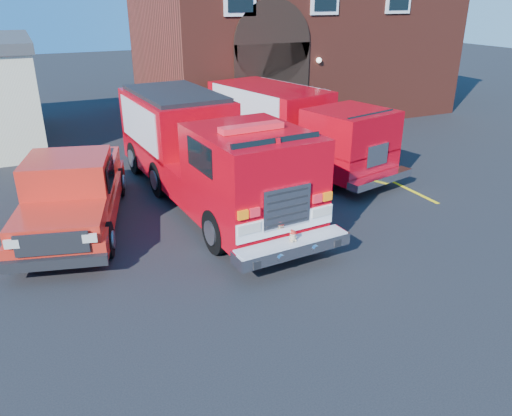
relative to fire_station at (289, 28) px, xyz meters
name	(u,v)px	position (x,y,z in m)	size (l,w,h in m)	color
ground	(237,237)	(-8.99, -13.98, -4.25)	(100.00, 100.00, 0.00)	black
parking_stripe_near	(406,188)	(-2.49, -12.98, -4.25)	(0.12, 3.00, 0.01)	yellow
parking_stripe_mid	(353,162)	(-2.49, -9.98, -4.25)	(0.12, 3.00, 0.01)	yellow
parking_stripe_far	(313,143)	(-2.49, -6.98, -4.25)	(0.12, 3.00, 0.01)	yellow
fire_station	(289,28)	(0.00, 0.00, 0.00)	(15.20, 10.20, 8.45)	maroon
fire_engine	(205,152)	(-8.84, -11.19, -2.68)	(3.39, 9.99, 3.03)	black
pickup_truck	(73,192)	(-12.71, -11.42, -3.28)	(3.77, 6.65, 2.06)	black
secondary_truck	(293,125)	(-4.62, -8.99, -2.79)	(4.32, 8.63, 2.68)	black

